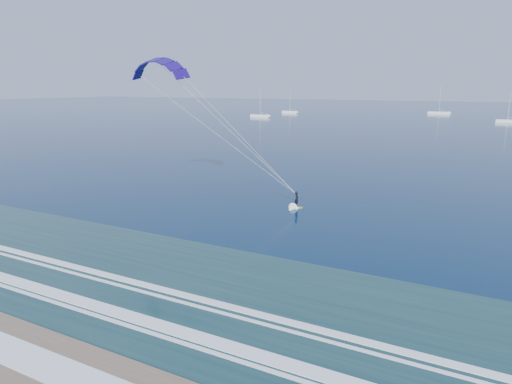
{
  "coord_description": "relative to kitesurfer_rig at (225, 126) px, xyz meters",
  "views": [
    {
      "loc": [
        23.93,
        -13.78,
        14.11
      ],
      "look_at": [
        2.1,
        27.38,
        3.24
      ],
      "focal_mm": 32.0,
      "sensor_mm": 36.0,
      "label": 1
    }
  ],
  "objects": [
    {
      "name": "kitesurfer_rig",
      "position": [
        0.0,
        0.0,
        0.0
      ],
      "size": [
        21.9,
        7.43,
        18.49
      ],
      "color": "#83BE16",
      "rests_on": "ground"
    },
    {
      "name": "sailboat_2",
      "position": [
        0.42,
        206.9,
        -8.82
      ],
      "size": [
        10.54,
        2.4,
        13.96
      ],
      "color": "white",
      "rests_on": "ground"
    },
    {
      "name": "sailboat_1",
      "position": [
        -69.87,
        177.69,
        -8.83
      ],
      "size": [
        8.24,
        2.4,
        11.38
      ],
      "color": "white",
      "rests_on": "ground"
    },
    {
      "name": "sailboat_0",
      "position": [
        -69.13,
        142.31,
        -8.82
      ],
      "size": [
        9.21,
        2.4,
        12.46
      ],
      "color": "white",
      "rests_on": "ground"
    },
    {
      "name": "sailboat_3",
      "position": [
        31.09,
        159.18,
        -8.83
      ],
      "size": [
        8.18,
        2.4,
        11.43
      ],
      "color": "white",
      "rests_on": "ground"
    }
  ]
}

